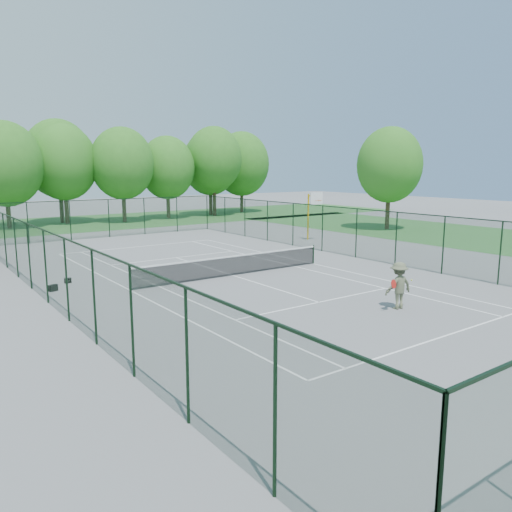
# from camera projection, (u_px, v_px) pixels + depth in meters

# --- Properties ---
(ground) EXTENTS (140.00, 140.00, 0.00)m
(ground) POSITION_uv_depth(u_px,v_px,m) (233.00, 276.00, 25.49)
(ground) COLOR gray
(ground) RESTS_ON ground
(grass_far) EXTENTS (80.00, 16.00, 0.01)m
(grass_far) POSITION_uv_depth(u_px,v_px,m) (68.00, 224.00, 49.45)
(grass_far) COLOR #367231
(grass_far) RESTS_ON ground
(grass_side) EXTENTS (14.00, 40.00, 0.01)m
(grass_side) POSITION_uv_depth(u_px,v_px,m) (443.00, 233.00, 42.51)
(grass_side) COLOR #367231
(grass_side) RESTS_ON ground
(court_lines) EXTENTS (11.05, 23.85, 0.01)m
(court_lines) POSITION_uv_depth(u_px,v_px,m) (233.00, 275.00, 25.49)
(court_lines) COLOR white
(court_lines) RESTS_ON ground
(tennis_net) EXTENTS (11.08, 0.08, 1.10)m
(tennis_net) POSITION_uv_depth(u_px,v_px,m) (233.00, 264.00, 25.39)
(tennis_net) COLOR black
(tennis_net) RESTS_ON ground
(fence_enclosure) EXTENTS (18.05, 36.05, 3.02)m
(fence_enclosure) POSITION_uv_depth(u_px,v_px,m) (233.00, 245.00, 25.22)
(fence_enclosure) COLOR #1A3A24
(fence_enclosure) RESTS_ON ground
(tree_line_far) EXTENTS (39.40, 6.40, 9.70)m
(tree_line_far) POSITION_uv_depth(u_px,v_px,m) (63.00, 162.00, 48.41)
(tree_line_far) COLOR #473623
(tree_line_far) RESTS_ON ground
(basketball_goal) EXTENTS (1.20, 1.43, 3.65)m
(basketball_goal) POSITION_uv_depth(u_px,v_px,m) (313.00, 207.00, 37.64)
(basketball_goal) COLOR #E4A909
(basketball_goal) RESTS_ON ground
(tree_side) EXTENTS (5.72, 5.72, 9.06)m
(tree_side) POSITION_uv_depth(u_px,v_px,m) (390.00, 165.00, 44.01)
(tree_side) COLOR #473623
(tree_side) RESTS_ON ground
(sports_bag_a) EXTENTS (0.42, 0.34, 0.29)m
(sports_bag_a) POSITION_uv_depth(u_px,v_px,m) (53.00, 288.00, 22.22)
(sports_bag_a) COLOR black
(sports_bag_a) RESTS_ON ground
(sports_bag_b) EXTENTS (0.33, 0.23, 0.24)m
(sports_bag_b) POSITION_uv_depth(u_px,v_px,m) (68.00, 281.00, 23.80)
(sports_bag_b) COLOR black
(sports_bag_b) RESTS_ON ground
(tennis_player) EXTENTS (2.22, 0.87, 1.85)m
(tennis_player) POSITION_uv_depth(u_px,v_px,m) (398.00, 285.00, 19.32)
(tennis_player) COLOR #5C6147
(tennis_player) RESTS_ON ground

